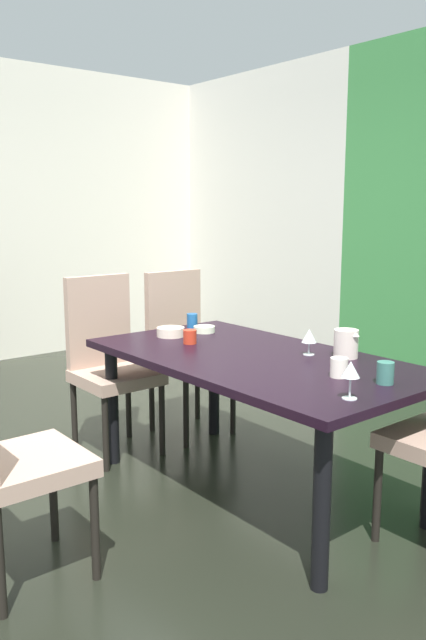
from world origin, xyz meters
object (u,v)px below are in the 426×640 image
at_px(cup_west, 339,367).
at_px(cup_front, 192,321).
at_px(chair_head_near, 5,453).
at_px(wine_glass_left, 351,371).
at_px(serving_bowl_north, 171,332).
at_px(dining_table, 254,371).
at_px(wine_glass_east, 309,336).
at_px(cup_center, 385,373).
at_px(pitcher_right, 346,343).
at_px(chair_left_far, 184,344).
at_px(serving_bowl_rear, 204,329).
at_px(chair_left_near, 109,357).
at_px(cup_near_shelf, 190,337).

relative_size(cup_west, cup_front, 0.97).
distance_m(chair_head_near, wine_glass_left, 1.36).
relative_size(serving_bowl_north, cup_front, 1.80).
distance_m(dining_table, wine_glass_east, 0.33).
xyz_separation_m(serving_bowl_north, cup_front, (-0.13, 0.25, 0.02)).
xyz_separation_m(cup_center, pitcher_right, (-0.41, 0.24, 0.02)).
bearing_deg(wine_glass_east, dining_table, -125.52).
bearing_deg(cup_front, cup_center, -4.45).
xyz_separation_m(chair_head_near, serving_bowl_north, (-0.65, 1.23, 0.21)).
bearing_deg(dining_table, chair_left_far, 164.13).
relative_size(serving_bowl_rear, cup_center, 1.34).
relative_size(serving_bowl_north, cup_west, 1.86).
xyz_separation_m(chair_head_near, cup_center, (0.73, 1.36, 0.24)).
relative_size(chair_head_near, cup_center, 9.95).
bearing_deg(chair_left_near, dining_table, 105.86).
bearing_deg(chair_left_near, cup_center, 101.96).
height_order(wine_glass_east, serving_bowl_rear, wine_glass_east).
bearing_deg(cup_center, serving_bowl_rear, 176.20).
xyz_separation_m(serving_bowl_rear, cup_west, (1.15, -0.16, 0.02)).
height_order(chair_head_near, chair_left_near, chair_left_near).
xyz_separation_m(chair_left_near, cup_front, (0.20, 0.48, 0.19)).
bearing_deg(chair_head_near, serving_bowl_north, 117.84).
xyz_separation_m(chair_left_near, pitcher_right, (1.30, 0.60, 0.22)).
relative_size(dining_table, cup_west, 20.62).
distance_m(chair_left_near, cup_near_shelf, 0.62).
height_order(chair_left_near, pitcher_right, chair_left_near).
distance_m(wine_glass_left, cup_west, 0.33).
bearing_deg(dining_table, chair_head_near, -90.30).
distance_m(serving_bowl_rear, cup_front, 0.16).
bearing_deg(cup_near_shelf, serving_bowl_rear, 127.71).
xyz_separation_m(chair_head_near, serving_bowl_rear, (-0.62, 1.45, 0.21)).
height_order(chair_left_near, cup_front, chair_left_near).
relative_size(cup_near_shelf, pitcher_right, 0.54).
bearing_deg(cup_center, chair_left_far, 173.37).
height_order(chair_left_near, wine_glass_east, chair_left_near).
relative_size(chair_head_near, chair_left_far, 0.90).
bearing_deg(pitcher_right, cup_near_shelf, -151.20).
bearing_deg(cup_front, serving_bowl_rear, -10.02).
xyz_separation_m(chair_left_far, wine_glass_east, (1.14, -0.06, 0.25)).
distance_m(serving_bowl_rear, cup_near_shelf, 0.32).
xyz_separation_m(chair_left_near, serving_bowl_rear, (0.36, 0.45, 0.17)).
bearing_deg(cup_front, wine_glass_left, -14.56).
bearing_deg(cup_front, cup_west, -8.00).
height_order(chair_left_far, cup_west, chair_left_far).
distance_m(cup_near_shelf, cup_west, 0.96).
height_order(chair_head_near, chair_left_far, chair_left_far).
bearing_deg(chair_left_far, cup_west, 80.05).
distance_m(dining_table, cup_near_shelf, 0.45).
bearing_deg(cup_center, wine_glass_east, 165.78).
bearing_deg(chair_left_far, wine_glass_left, 74.55).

